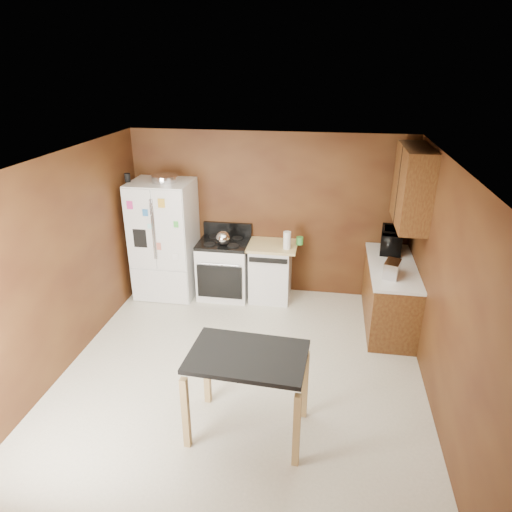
% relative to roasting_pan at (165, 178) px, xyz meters
% --- Properties ---
extents(floor, '(4.50, 4.50, 0.00)m').
position_rel_roasting_pan_xyz_m(floor, '(1.48, -1.88, -1.85)').
color(floor, silver).
rests_on(floor, ground).
extents(ceiling, '(4.50, 4.50, 0.00)m').
position_rel_roasting_pan_xyz_m(ceiling, '(1.48, -1.88, 0.65)').
color(ceiling, white).
rests_on(ceiling, ground).
extents(wall_back, '(4.20, 0.00, 4.20)m').
position_rel_roasting_pan_xyz_m(wall_back, '(1.48, 0.37, -0.60)').
color(wall_back, brown).
rests_on(wall_back, ground).
extents(wall_front, '(4.20, 0.00, 4.20)m').
position_rel_roasting_pan_xyz_m(wall_front, '(1.48, -4.13, -0.60)').
color(wall_front, brown).
rests_on(wall_front, ground).
extents(wall_left, '(0.00, 4.50, 4.50)m').
position_rel_roasting_pan_xyz_m(wall_left, '(-0.62, -1.88, -0.60)').
color(wall_left, brown).
rests_on(wall_left, ground).
extents(wall_right, '(0.00, 4.50, 4.50)m').
position_rel_roasting_pan_xyz_m(wall_right, '(3.58, -1.88, -0.60)').
color(wall_right, brown).
rests_on(wall_right, ground).
extents(roasting_pan, '(0.38, 0.38, 0.10)m').
position_rel_roasting_pan_xyz_m(roasting_pan, '(0.00, 0.00, 0.00)').
color(roasting_pan, silver).
rests_on(roasting_pan, refrigerator).
extents(pen_cup, '(0.08, 0.08, 0.12)m').
position_rel_roasting_pan_xyz_m(pen_cup, '(-0.53, -0.10, 0.01)').
color(pen_cup, black).
rests_on(pen_cup, refrigerator).
extents(kettle, '(0.21, 0.21, 0.21)m').
position_rel_roasting_pan_xyz_m(kettle, '(0.86, -0.09, -0.84)').
color(kettle, silver).
rests_on(kettle, gas_range).
extents(paper_towel, '(0.12, 0.12, 0.26)m').
position_rel_roasting_pan_xyz_m(paper_towel, '(1.81, -0.05, -0.83)').
color(paper_towel, white).
rests_on(paper_towel, dishwasher).
extents(green_canister, '(0.13, 0.13, 0.12)m').
position_rel_roasting_pan_xyz_m(green_canister, '(1.98, 0.14, -0.90)').
color(green_canister, green).
rests_on(green_canister, dishwasher).
extents(toaster, '(0.25, 0.32, 0.21)m').
position_rel_roasting_pan_xyz_m(toaster, '(3.21, -0.80, -0.84)').
color(toaster, silver).
rests_on(toaster, right_cabinets).
extents(microwave, '(0.42, 0.57, 0.29)m').
position_rel_roasting_pan_xyz_m(microwave, '(3.29, 0.09, -0.80)').
color(microwave, black).
rests_on(microwave, right_cabinets).
extents(refrigerator, '(0.90, 0.80, 1.80)m').
position_rel_roasting_pan_xyz_m(refrigerator, '(-0.07, -0.01, -0.95)').
color(refrigerator, white).
rests_on(refrigerator, ground).
extents(gas_range, '(0.76, 0.68, 1.10)m').
position_rel_roasting_pan_xyz_m(gas_range, '(0.84, 0.05, -1.39)').
color(gas_range, white).
rests_on(gas_range, ground).
extents(dishwasher, '(0.78, 0.63, 0.89)m').
position_rel_roasting_pan_xyz_m(dishwasher, '(1.56, 0.07, -1.40)').
color(dishwasher, white).
rests_on(dishwasher, ground).
extents(right_cabinets, '(0.63, 1.58, 2.45)m').
position_rel_roasting_pan_xyz_m(right_cabinets, '(3.32, -0.40, -0.94)').
color(right_cabinets, brown).
rests_on(right_cabinets, ground).
extents(island, '(1.14, 0.79, 0.91)m').
position_rel_roasting_pan_xyz_m(island, '(1.71, -2.74, -1.09)').
color(island, black).
rests_on(island, ground).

